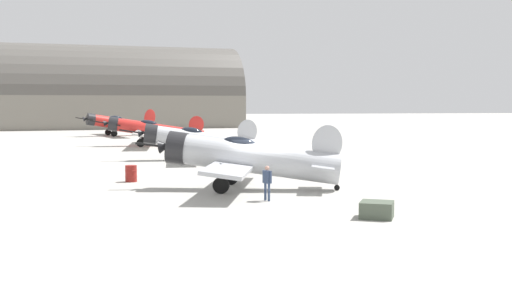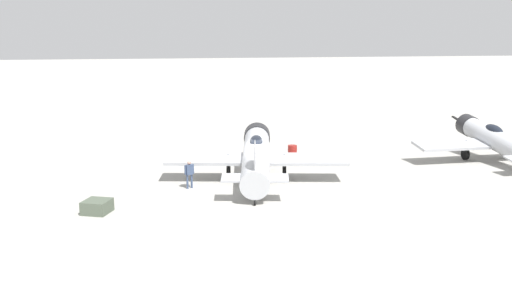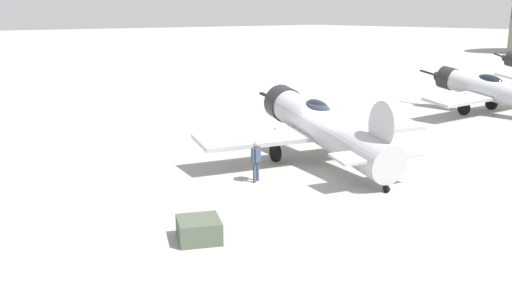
# 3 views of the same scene
# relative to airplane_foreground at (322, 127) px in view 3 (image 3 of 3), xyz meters

# --- Properties ---
(ground_plane) EXTENTS (400.00, 400.00, 0.00)m
(ground_plane) POSITION_rel_airplane_foreground_xyz_m (-0.12, -0.47, -1.58)
(ground_plane) COLOR #A8A59E
(airplane_foreground) EXTENTS (10.70, 10.24, 3.32)m
(airplane_foreground) POSITION_rel_airplane_foreground_xyz_m (0.00, 0.00, 0.00)
(airplane_foreground) COLOR #B7BABF
(airplane_foreground) RESTS_ON ground_plane
(airplane_mid_apron) EXTENTS (10.92, 10.43, 3.13)m
(airplane_mid_apron) POSITION_rel_airplane_foreground_xyz_m (16.84, 1.45, -0.13)
(airplane_mid_apron) COLOR #B7BABF
(airplane_mid_apron) RESTS_ON ground_plane
(ground_crew_mechanic) EXTENTS (0.56, 0.37, 1.56)m
(ground_crew_mechanic) POSITION_rel_airplane_foreground_xyz_m (-3.88, -0.38, -0.64)
(ground_crew_mechanic) COLOR #384766
(ground_crew_mechanic) RESTS_ON ground_plane
(equipment_crate) EXTENTS (1.58, 1.59, 0.63)m
(equipment_crate) POSITION_rel_airplane_foreground_xyz_m (-8.69, -3.73, -1.27)
(equipment_crate) COLOR #4C5647
(equipment_crate) RESTS_ON ground_plane
(fuel_drum) EXTENTS (0.67, 0.67, 0.90)m
(fuel_drum) POSITION_rel_airplane_foreground_xyz_m (4.00, 5.80, -1.13)
(fuel_drum) COLOR maroon
(fuel_drum) RESTS_ON ground_plane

